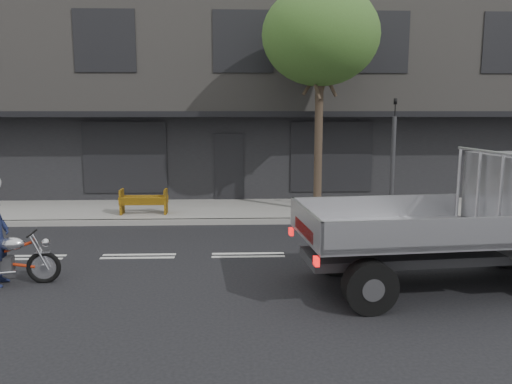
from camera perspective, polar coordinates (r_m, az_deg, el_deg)
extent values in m
plane|color=black|center=(11.08, -0.90, -7.24)|extent=(80.00, 80.00, 0.00)
cube|color=gray|center=(15.63, -1.30, -2.09)|extent=(32.00, 3.20, 0.15)
cube|color=gray|center=(14.06, -1.20, -3.37)|extent=(32.00, 0.20, 0.15)
cube|color=slate|center=(21.94, -1.63, 11.46)|extent=(26.00, 10.00, 8.00)
cylinder|color=#382B21|center=(15.07, 7.12, 4.81)|extent=(0.24, 0.24, 4.00)
ellipsoid|color=#3A551F|center=(15.18, 7.38, 17.33)|extent=(3.40, 3.40, 2.89)
cylinder|color=#2D2D30|center=(14.75, 15.32, 2.51)|extent=(0.12, 0.12, 3.00)
imported|color=black|center=(14.66, 15.61, 9.32)|extent=(0.08, 0.10, 0.50)
torus|color=black|center=(10.09, -23.09, -7.92)|extent=(0.62, 0.15, 0.62)
cube|color=#2D2D30|center=(10.27, -26.84, -7.33)|extent=(0.33, 0.25, 0.25)
ellipsoid|color=silver|center=(10.12, -26.21, -5.32)|extent=(0.52, 0.33, 0.25)
cylinder|color=black|center=(9.97, -24.25, -4.35)|extent=(0.09, 0.55, 0.04)
cylinder|color=black|center=(8.12, 12.88, -10.53)|extent=(0.88, 0.39, 0.86)
cylinder|color=black|center=(9.84, 8.99, -6.89)|extent=(0.88, 0.39, 0.86)
cylinder|color=black|center=(11.39, 26.72, -5.56)|extent=(0.88, 0.39, 0.86)
cube|color=#2D2D30|center=(9.62, 21.08, -6.59)|extent=(5.26, 1.61, 0.16)
cube|color=#AEADB2|center=(9.10, 15.92, -4.50)|extent=(3.57, 2.50, 0.11)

